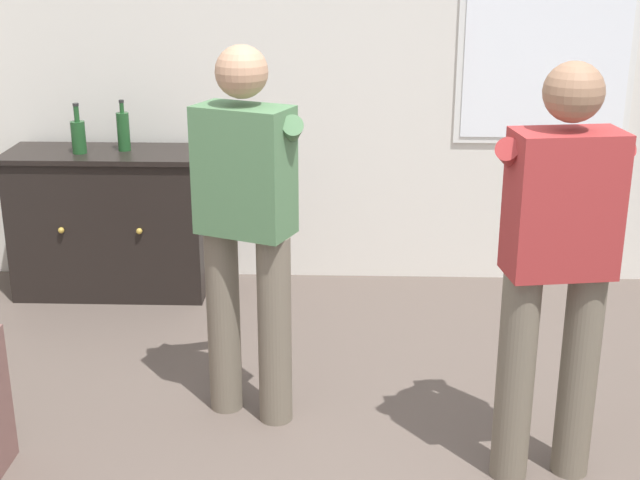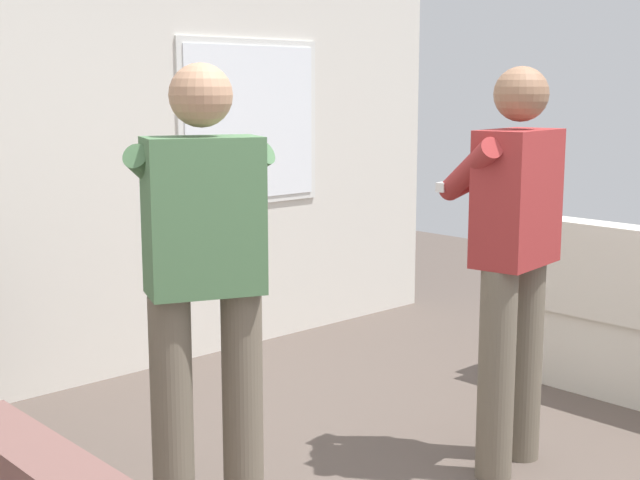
% 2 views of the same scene
% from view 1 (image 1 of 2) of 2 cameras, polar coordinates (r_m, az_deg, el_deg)
% --- Properties ---
extents(wall_back_with_window, '(5.20, 0.15, 2.80)m').
position_cam_1_polar(wall_back_with_window, '(5.48, 3.50, 11.68)').
color(wall_back_with_window, silver).
rests_on(wall_back_with_window, ground).
extents(sideboard_cabinet, '(1.18, 0.49, 0.88)m').
position_cam_1_polar(sideboard_cabinet, '(5.53, -13.24, 1.10)').
color(sideboard_cabinet, black).
rests_on(sideboard_cabinet, ground).
extents(bottle_wine_green, '(0.08, 0.08, 0.29)m').
position_cam_1_polar(bottle_wine_green, '(5.39, -15.20, 6.47)').
color(bottle_wine_green, '#1E4C23').
rests_on(bottle_wine_green, sideboard_cabinet).
extents(bottle_liquor_amber, '(0.07, 0.07, 0.30)m').
position_cam_1_polar(bottle_liquor_amber, '(5.39, -12.47, 6.85)').
color(bottle_liquor_amber, '#1E4C23').
rests_on(bottle_liquor_amber, sideboard_cabinet).
extents(person_standing_left, '(0.52, 0.52, 1.68)m').
position_cam_1_polar(person_standing_left, '(3.85, -4.69, 1.35)').
color(person_standing_left, '#6B6051').
rests_on(person_standing_left, ground).
extents(person_standing_right, '(0.55, 0.50, 1.68)m').
position_cam_1_polar(person_standing_right, '(3.49, 14.92, -1.12)').
color(person_standing_right, '#6B6051').
rests_on(person_standing_right, ground).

